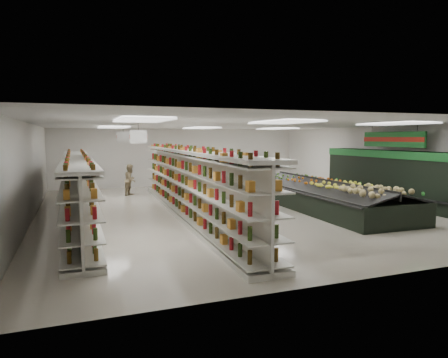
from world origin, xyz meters
name	(u,v)px	position (x,y,z in m)	size (l,w,h in m)	color
floor	(232,209)	(0.00, 0.00, 0.00)	(16.00, 16.00, 0.00)	beige
ceiling	(232,125)	(0.00, 0.00, 3.20)	(14.00, 16.00, 0.02)	white
wall_back	(180,157)	(0.00, 8.00, 1.60)	(14.00, 0.02, 3.20)	white
wall_front	(385,196)	(0.00, -8.00, 1.60)	(14.00, 0.02, 3.20)	white
wall_left	(29,173)	(-7.00, 0.00, 1.60)	(0.02, 16.00, 3.20)	white
wall_right	(380,163)	(7.00, 0.00, 1.60)	(0.02, 16.00, 3.20)	white
produce_wall_case	(397,174)	(6.53, -1.50, 1.24)	(0.93, 8.00, 2.20)	black
aisle_sign_near	(138,137)	(-3.80, -2.00, 2.75)	(0.52, 0.06, 0.75)	white
aisle_sign_far	(123,137)	(-3.80, 2.00, 2.75)	(0.52, 0.06, 0.75)	white
hortifruti_banner	(393,139)	(6.25, -1.50, 2.65)	(0.12, 3.20, 0.95)	#1D6E2B
gondola_left	(78,191)	(-5.55, -0.03, 0.95)	(0.98, 11.99, 2.08)	silver
gondola_center	(189,186)	(-1.92, -0.80, 1.06)	(1.40, 13.34, 2.31)	silver
produce_island	(326,196)	(3.32, -1.32, 0.52)	(2.93, 7.74, 1.15)	black
soda_endcap	(177,176)	(-0.63, 6.21, 0.73)	(1.40, 1.20, 1.51)	red
shopper_main	(257,190)	(0.65, -0.86, 0.82)	(0.59, 0.39, 1.63)	white
shopper_background	(131,180)	(-3.19, 5.00, 0.73)	(0.71, 0.44, 1.47)	tan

